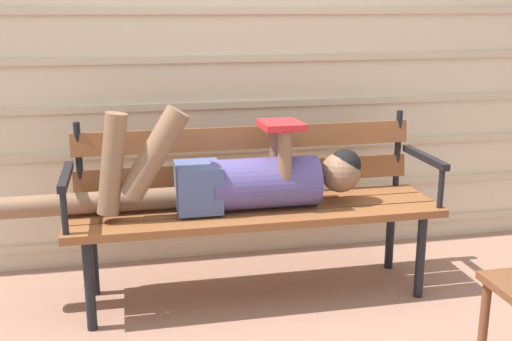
# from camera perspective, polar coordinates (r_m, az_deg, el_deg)

# --- Properties ---
(ground_plane) EXTENTS (12.00, 12.00, 0.00)m
(ground_plane) POSITION_cam_1_polar(r_m,az_deg,el_deg) (2.90, 0.75, -12.91)
(ground_plane) COLOR #936B56
(house_siding) EXTENTS (4.59, 0.08, 2.18)m
(house_siding) POSITION_cam_1_polar(r_m,az_deg,el_deg) (3.32, -2.07, 10.31)
(house_siding) COLOR beige
(house_siding) RESTS_ON ground
(park_bench) EXTENTS (1.73, 0.46, 0.84)m
(park_bench) POSITION_cam_1_polar(r_m,az_deg,el_deg) (2.94, -0.27, -2.31)
(park_bench) COLOR brown
(park_bench) RESTS_ON ground
(reclining_person) EXTENTS (1.67, 0.25, 0.51)m
(reclining_person) POSITION_cam_1_polar(r_m,az_deg,el_deg) (2.83, -2.18, -0.75)
(reclining_person) COLOR #514784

